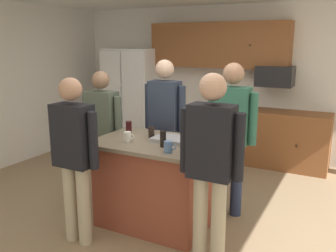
{
  "coord_description": "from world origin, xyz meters",
  "views": [
    {
      "loc": [
        1.76,
        -3.36,
        1.97
      ],
      "look_at": [
        -0.08,
        0.16,
        1.05
      ],
      "focal_mm": 38.74,
      "sensor_mm": 36.0,
      "label": 1
    }
  ],
  "objects_px": {
    "tumbler_amber": "(151,132)",
    "person_guest_by_door": "(103,127)",
    "glass_dark_ale": "(192,141)",
    "microwave_over_range": "(275,76)",
    "person_elder_center": "(74,151)",
    "person_guest_right": "(211,159)",
    "serving_tray": "(174,140)",
    "person_guest_left": "(231,129)",
    "mug_blue_stoneware": "(168,147)",
    "glass_short_whisky": "(163,139)",
    "glass_pilsner": "(129,126)",
    "kitchen_island": "(155,182)",
    "refrigerator": "(133,98)",
    "mug_ceramic_white": "(128,137)",
    "person_host_foreground": "(165,118)"
  },
  "relations": [
    {
      "from": "mug_blue_stoneware",
      "to": "person_elder_center",
      "type": "bearing_deg",
      "value": -154.46
    },
    {
      "from": "person_host_foreground",
      "to": "mug_ceramic_white",
      "type": "height_order",
      "value": "person_host_foreground"
    },
    {
      "from": "tumbler_amber",
      "to": "refrigerator",
      "type": "bearing_deg",
      "value": 126.9
    },
    {
      "from": "person_guest_left",
      "to": "serving_tray",
      "type": "xyz_separation_m",
      "value": [
        -0.46,
        -0.53,
        -0.05
      ]
    },
    {
      "from": "person_guest_left",
      "to": "serving_tray",
      "type": "bearing_deg",
      "value": 5.75
    },
    {
      "from": "tumbler_amber",
      "to": "glass_dark_ale",
      "type": "relative_size",
      "value": 0.73
    },
    {
      "from": "refrigerator",
      "to": "mug_ceramic_white",
      "type": "bearing_deg",
      "value": -57.91
    },
    {
      "from": "person_guest_left",
      "to": "person_elder_center",
      "type": "xyz_separation_m",
      "value": [
        -1.14,
        -1.29,
        -0.07
      ]
    },
    {
      "from": "person_host_foreground",
      "to": "glass_short_whisky",
      "type": "distance_m",
      "value": 1.03
    },
    {
      "from": "tumbler_amber",
      "to": "glass_short_whisky",
      "type": "xyz_separation_m",
      "value": [
        0.28,
        -0.25,
        0.02
      ]
    },
    {
      "from": "tumbler_amber",
      "to": "glass_dark_ale",
      "type": "xyz_separation_m",
      "value": [
        0.57,
        -0.2,
        0.02
      ]
    },
    {
      "from": "kitchen_island",
      "to": "tumbler_amber",
      "type": "bearing_deg",
      "value": 134.6
    },
    {
      "from": "glass_pilsner",
      "to": "person_elder_center",
      "type": "bearing_deg",
      "value": -91.85
    },
    {
      "from": "person_guest_by_door",
      "to": "mug_blue_stoneware",
      "type": "xyz_separation_m",
      "value": [
        1.23,
        -0.59,
        0.06
      ]
    },
    {
      "from": "person_host_foreground",
      "to": "person_guest_by_door",
      "type": "relative_size",
      "value": 1.08
    },
    {
      "from": "person_host_foreground",
      "to": "mug_blue_stoneware",
      "type": "height_order",
      "value": "person_host_foreground"
    },
    {
      "from": "kitchen_island",
      "to": "tumbler_amber",
      "type": "xyz_separation_m",
      "value": [
        -0.1,
        0.1,
        0.53
      ]
    },
    {
      "from": "person_guest_by_door",
      "to": "person_guest_right",
      "type": "bearing_deg",
      "value": -5.79
    },
    {
      "from": "tumbler_amber",
      "to": "glass_pilsner",
      "type": "relative_size",
      "value": 0.95
    },
    {
      "from": "glass_pilsner",
      "to": "kitchen_island",
      "type": "bearing_deg",
      "value": -24.43
    },
    {
      "from": "person_host_foreground",
      "to": "serving_tray",
      "type": "relative_size",
      "value": 4.01
    },
    {
      "from": "person_guest_right",
      "to": "glass_pilsner",
      "type": "bearing_deg",
      "value": 1.91
    },
    {
      "from": "mug_blue_stoneware",
      "to": "glass_pilsner",
      "type": "xyz_separation_m",
      "value": [
        -0.79,
        0.51,
        0.01
      ]
    },
    {
      "from": "person_guest_right",
      "to": "serving_tray",
      "type": "xyz_separation_m",
      "value": [
        -0.62,
        0.54,
        -0.04
      ]
    },
    {
      "from": "refrigerator",
      "to": "microwave_over_range",
      "type": "relative_size",
      "value": 3.32
    },
    {
      "from": "person_elder_center",
      "to": "glass_pilsner",
      "type": "height_order",
      "value": "person_elder_center"
    },
    {
      "from": "microwave_over_range",
      "to": "glass_pilsner",
      "type": "height_order",
      "value": "microwave_over_range"
    },
    {
      "from": "person_guest_left",
      "to": "person_guest_by_door",
      "type": "bearing_deg",
      "value": -32.19
    },
    {
      "from": "mug_ceramic_white",
      "to": "person_guest_by_door",
      "type": "bearing_deg",
      "value": 146.41
    },
    {
      "from": "mug_blue_stoneware",
      "to": "glass_short_whisky",
      "type": "bearing_deg",
      "value": 132.71
    },
    {
      "from": "microwave_over_range",
      "to": "glass_dark_ale",
      "type": "xyz_separation_m",
      "value": [
        -0.21,
        -2.74,
        -0.42
      ]
    },
    {
      "from": "serving_tray",
      "to": "person_guest_by_door",
      "type": "bearing_deg",
      "value": 168.9
    },
    {
      "from": "microwave_over_range",
      "to": "glass_dark_ale",
      "type": "height_order",
      "value": "microwave_over_range"
    },
    {
      "from": "person_host_foreground",
      "to": "glass_pilsner",
      "type": "xyz_separation_m",
      "value": [
        -0.18,
        -0.55,
        -0.02
      ]
    },
    {
      "from": "microwave_over_range",
      "to": "mug_ceramic_white",
      "type": "xyz_separation_m",
      "value": [
        -0.92,
        -2.8,
        -0.45
      ]
    },
    {
      "from": "person_guest_right",
      "to": "mug_blue_stoneware",
      "type": "distance_m",
      "value": 0.52
    },
    {
      "from": "person_guest_right",
      "to": "serving_tray",
      "type": "distance_m",
      "value": 0.82
    },
    {
      "from": "glass_dark_ale",
      "to": "tumbler_amber",
      "type": "bearing_deg",
      "value": 160.86
    },
    {
      "from": "person_elder_center",
      "to": "tumbler_amber",
      "type": "xyz_separation_m",
      "value": [
        0.4,
        0.79,
        0.05
      ]
    },
    {
      "from": "person_guest_left",
      "to": "person_elder_center",
      "type": "relative_size",
      "value": 1.06
    },
    {
      "from": "tumbler_amber",
      "to": "person_guest_by_door",
      "type": "bearing_deg",
      "value": 166.66
    },
    {
      "from": "serving_tray",
      "to": "microwave_over_range",
      "type": "bearing_deg",
      "value": 79.1
    },
    {
      "from": "person_host_foreground",
      "to": "person_guest_by_door",
      "type": "height_order",
      "value": "person_host_foreground"
    },
    {
      "from": "glass_short_whisky",
      "to": "microwave_over_range",
      "type": "bearing_deg",
      "value": 79.87
    },
    {
      "from": "microwave_over_range",
      "to": "mug_blue_stoneware",
      "type": "bearing_deg",
      "value": -97.08
    },
    {
      "from": "refrigerator",
      "to": "glass_pilsner",
      "type": "height_order",
      "value": "refrigerator"
    },
    {
      "from": "person_guest_right",
      "to": "serving_tray",
      "type": "bearing_deg",
      "value": -11.37
    },
    {
      "from": "person_guest_left",
      "to": "glass_dark_ale",
      "type": "bearing_deg",
      "value": 33.04
    },
    {
      "from": "person_host_foreground",
      "to": "person_guest_left",
      "type": "distance_m",
      "value": 0.94
    },
    {
      "from": "microwave_over_range",
      "to": "person_elder_center",
      "type": "height_order",
      "value": "person_elder_center"
    }
  ]
}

